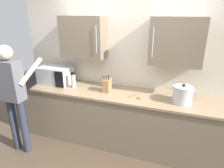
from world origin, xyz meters
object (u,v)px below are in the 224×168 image
object	(u,v)px
stock_pot	(183,95)
thermos_flask	(73,80)
microwave_oven	(53,75)
knife_block	(107,85)
wooden_spoon	(136,97)
person_figure	(13,92)

from	to	relation	value
stock_pot	thermos_flask	bearing A→B (deg)	179.94
microwave_oven	stock_pot	size ratio (longest dim) A/B	2.10
knife_block	wooden_spoon	size ratio (longest dim) A/B	1.40
stock_pot	wooden_spoon	bearing A→B (deg)	-177.04
thermos_flask	stock_pot	size ratio (longest dim) A/B	0.73
thermos_flask	microwave_oven	bearing A→B (deg)	169.42
microwave_oven	thermos_flask	xyz separation A→B (m)	(0.45, -0.08, -0.01)
microwave_oven	knife_block	distance (m)	1.04
wooden_spoon	person_figure	bearing A→B (deg)	-159.48
wooden_spoon	stock_pot	bearing A→B (deg)	2.96
stock_pot	microwave_oven	bearing A→B (deg)	177.74
stock_pot	wooden_spoon	distance (m)	0.66
microwave_oven	person_figure	bearing A→B (deg)	-102.86
stock_pot	person_figure	bearing A→B (deg)	-164.07
microwave_oven	wooden_spoon	size ratio (longest dim) A/B	3.77
microwave_oven	thermos_flask	world-z (taller)	microwave_oven
thermos_flask	knife_block	bearing A→B (deg)	2.19
thermos_flask	wooden_spoon	bearing A→B (deg)	-1.88
thermos_flask	stock_pot	xyz separation A→B (m)	(1.73, -0.00, -0.01)
wooden_spoon	person_figure	distance (m)	1.82
microwave_oven	knife_block	size ratio (longest dim) A/B	2.70
microwave_oven	wooden_spoon	distance (m)	1.54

